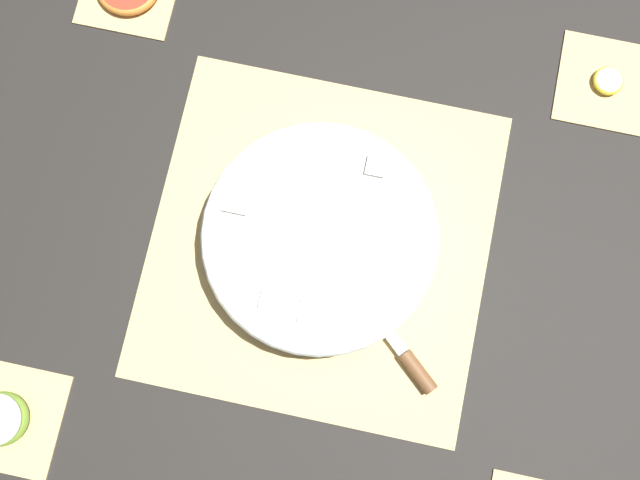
% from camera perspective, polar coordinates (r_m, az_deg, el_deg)
% --- Properties ---
extents(ground_plane, '(6.00, 6.00, 0.00)m').
position_cam_1_polar(ground_plane, '(0.95, -0.00, -0.30)').
color(ground_plane, black).
extents(bamboo_mat_center, '(0.42, 0.43, 0.01)m').
position_cam_1_polar(bamboo_mat_center, '(0.94, -0.00, -0.26)').
color(bamboo_mat_center, '#D6B775').
rests_on(bamboo_mat_center, ground_plane).
extents(coaster_mat_near_left, '(0.13, 0.13, 0.01)m').
position_cam_1_polar(coaster_mat_near_left, '(1.07, 20.97, 11.10)').
color(coaster_mat_near_left, '#D6B775').
rests_on(coaster_mat_near_left, ground_plane).
extents(coaster_mat_far_right, '(0.13, 0.13, 0.01)m').
position_cam_1_polar(coaster_mat_far_right, '(1.00, -22.63, -12.40)').
color(coaster_mat_far_right, '#D6B775').
rests_on(coaster_mat_far_right, ground_plane).
extents(fruit_salad_bowl, '(0.29, 0.29, 0.06)m').
position_cam_1_polar(fruit_salad_bowl, '(0.91, -0.03, 0.10)').
color(fruit_salad_bowl, silver).
rests_on(fruit_salad_bowl, bamboo_mat_center).
extents(paring_knife, '(0.12, 0.10, 0.02)m').
position_cam_1_polar(paring_knife, '(0.92, 7.18, -9.56)').
color(paring_knife, silver).
rests_on(paring_knife, bamboo_mat_center).
extents(apple_half, '(0.06, 0.06, 0.04)m').
position_cam_1_polar(apple_half, '(0.98, -23.12, -12.42)').
color(apple_half, '#7FAD38').
rests_on(apple_half, coaster_mat_far_right).
extents(banana_coin_single, '(0.04, 0.04, 0.01)m').
position_cam_1_polar(banana_coin_single, '(1.07, 21.11, 11.25)').
color(banana_coin_single, '#F7EFC6').
rests_on(banana_coin_single, coaster_mat_near_left).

